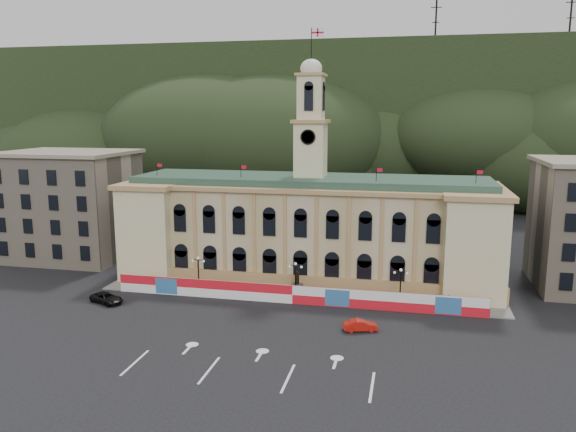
% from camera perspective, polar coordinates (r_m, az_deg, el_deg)
% --- Properties ---
extents(ground, '(260.00, 260.00, 0.00)m').
position_cam_1_polar(ground, '(62.16, -2.48, -13.36)').
color(ground, black).
rests_on(ground, ground).
extents(lane_markings, '(26.00, 10.00, 0.02)m').
position_cam_1_polar(lane_markings, '(57.79, -3.80, -15.30)').
color(lane_markings, white).
rests_on(lane_markings, ground).
extents(hill_ridge, '(230.00, 80.00, 64.00)m').
position_cam_1_polar(hill_ridge, '(177.60, 7.71, 8.58)').
color(hill_ridge, black).
rests_on(hill_ridge, ground).
extents(city_hall, '(56.20, 17.60, 37.10)m').
position_cam_1_polar(city_hall, '(85.61, 2.21, -1.16)').
color(city_hall, '#C7B48F').
rests_on(city_hall, ground).
extents(side_building_left, '(21.00, 17.00, 18.60)m').
position_cam_1_polar(side_building_left, '(104.65, -21.29, 1.09)').
color(side_building_left, tan).
rests_on(side_building_left, ground).
extents(hoarding_fence, '(50.00, 0.44, 2.50)m').
position_cam_1_polar(hoarding_fence, '(75.38, 0.51, -7.97)').
color(hoarding_fence, red).
rests_on(hoarding_fence, ground).
extents(pavement, '(56.00, 5.50, 0.16)m').
position_cam_1_polar(pavement, '(78.26, 0.88, -8.18)').
color(pavement, slate).
rests_on(pavement, ground).
extents(statue, '(1.40, 1.40, 3.72)m').
position_cam_1_polar(statue, '(78.14, 0.92, -7.35)').
color(statue, '#595651').
rests_on(statue, ground).
extents(lamp_left, '(1.96, 0.44, 5.15)m').
position_cam_1_polar(lamp_left, '(80.52, -9.08, -5.54)').
color(lamp_left, black).
rests_on(lamp_left, ground).
extents(lamp_center, '(1.96, 0.44, 5.15)m').
position_cam_1_polar(lamp_center, '(76.64, 0.77, -6.23)').
color(lamp_center, black).
rests_on(lamp_center, ground).
extents(lamp_right, '(1.96, 0.44, 5.15)m').
position_cam_1_polar(lamp_right, '(75.22, 11.35, -6.77)').
color(lamp_right, black).
rests_on(lamp_right, ground).
extents(red_sedan, '(3.62, 4.81, 1.33)m').
position_cam_1_polar(red_sedan, '(67.17, 7.37, -10.96)').
color(red_sedan, red).
rests_on(red_sedan, ground).
extents(black_suv, '(5.70, 6.49, 1.36)m').
position_cam_1_polar(black_suv, '(79.54, -17.94, -7.93)').
color(black_suv, black).
rests_on(black_suv, ground).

